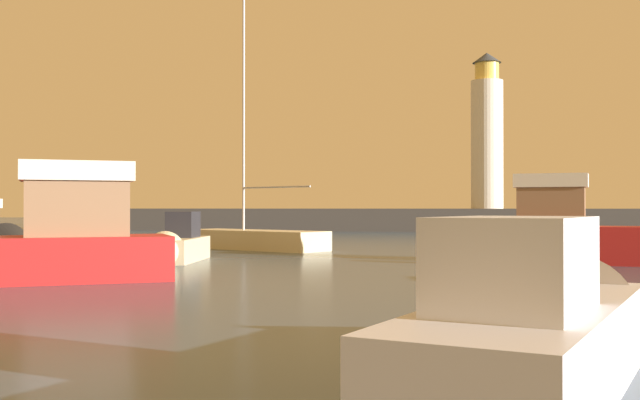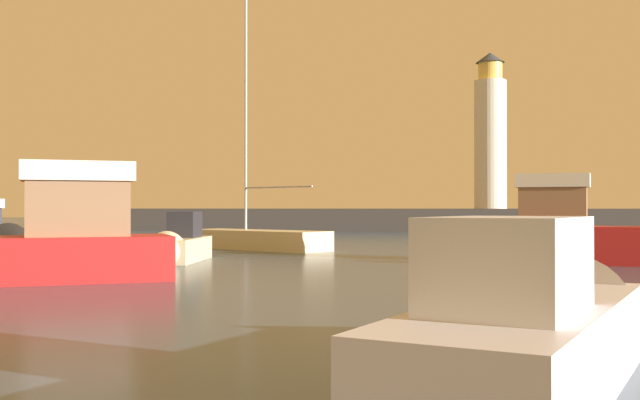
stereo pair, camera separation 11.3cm
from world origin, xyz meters
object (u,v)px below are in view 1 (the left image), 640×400
at_px(sailboat_moored, 255,238).
at_px(motorboat_5, 547,325).
at_px(motorboat_0, 585,235).
at_px(mooring_buoy, 428,252).
at_px(lighthouse, 487,135).
at_px(motorboat_3, 175,246).
at_px(motorboat_4, 9,244).

bearing_deg(sailboat_moored, motorboat_5, -66.68).
relative_size(motorboat_0, mooring_buoy, 9.89).
height_order(lighthouse, sailboat_moored, lighthouse).
distance_m(lighthouse, motorboat_5, 57.82).
distance_m(motorboat_3, motorboat_4, 8.39).
distance_m(lighthouse, motorboat_0, 38.14).
relative_size(lighthouse, mooring_buoy, 16.72).
bearing_deg(mooring_buoy, sailboat_moored, 139.73).
xyz_separation_m(motorboat_0, sailboat_moored, (-14.53, 6.63, -0.51)).
bearing_deg(motorboat_4, motorboat_0, 33.04).
xyz_separation_m(lighthouse, motorboat_3, (-11.96, -39.71, -7.67)).
height_order(motorboat_3, motorboat_5, motorboat_5).
xyz_separation_m(lighthouse, motorboat_0, (3.03, -37.32, -7.23)).
relative_size(motorboat_0, motorboat_4, 0.93).
relative_size(motorboat_4, mooring_buoy, 10.63).
bearing_deg(motorboat_0, motorboat_4, -146.96).
bearing_deg(motorboat_5, mooring_buoy, 97.68).
distance_m(motorboat_3, mooring_buoy, 9.47).
bearing_deg(motorboat_5, motorboat_3, 124.12).
height_order(motorboat_3, motorboat_4, motorboat_4).
bearing_deg(motorboat_4, motorboat_3, 80.43).
relative_size(motorboat_3, sailboat_moored, 0.46).
height_order(motorboat_0, motorboat_5, motorboat_0).
bearing_deg(motorboat_5, motorboat_4, 144.97).
bearing_deg(lighthouse, motorboat_4, -105.55).
distance_m(motorboat_0, motorboat_3, 15.18).
height_order(motorboat_0, motorboat_3, motorboat_0).
xyz_separation_m(lighthouse, mooring_buoy, (-2.60, -38.24, -7.88)).
relative_size(lighthouse, sailboat_moored, 1.06).
height_order(lighthouse, motorboat_5, lighthouse).
bearing_deg(motorboat_4, mooring_buoy, 42.20).
bearing_deg(sailboat_moored, lighthouse, 69.45).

